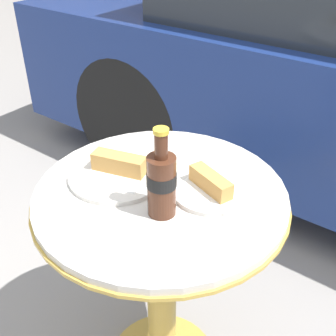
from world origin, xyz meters
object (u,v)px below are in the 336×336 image
at_px(bistro_table, 161,249).
at_px(cola_bottle_left, 162,182).
at_px(lunch_plate_near, 118,172).
at_px(lunch_plate_far, 211,188).

distance_m(bistro_table, cola_bottle_left, 0.30).
distance_m(lunch_plate_near, lunch_plate_far, 0.25).
bearing_deg(bistro_table, lunch_plate_far, 31.69).
height_order(cola_bottle_left, lunch_plate_far, cola_bottle_left).
xyz_separation_m(bistro_table, cola_bottle_left, (0.06, -0.07, 0.29)).
xyz_separation_m(cola_bottle_left, lunch_plate_near, (-0.18, 0.05, -0.07)).
relative_size(cola_bottle_left, lunch_plate_far, 1.09).
distance_m(cola_bottle_left, lunch_plate_near, 0.20).
relative_size(bistro_table, lunch_plate_far, 3.67).
bearing_deg(bistro_table, lunch_plate_near, -172.34).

